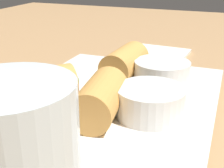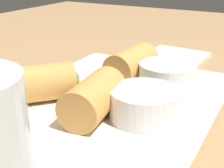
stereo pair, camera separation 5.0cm
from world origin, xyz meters
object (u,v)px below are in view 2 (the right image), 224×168
(spoon, at_px, (6,86))
(napkin, at_px, (172,57))
(dipping_bowl_near, at_px, (144,103))
(dipping_bowl_far, at_px, (167,74))
(serving_plate, at_px, (112,102))

(spoon, bearing_deg, napkin, 148.67)
(napkin, bearing_deg, dipping_bowl_near, 12.20)
(dipping_bowl_far, relative_size, napkin, 0.56)
(serving_plate, distance_m, dipping_bowl_near, 0.07)
(dipping_bowl_near, xyz_separation_m, dipping_bowl_far, (-0.10, -0.01, 0.00))
(dipping_bowl_far, bearing_deg, serving_plate, -35.47)
(dipping_bowl_near, xyz_separation_m, napkin, (-0.28, -0.06, -0.03))
(serving_plate, bearing_deg, dipping_bowl_far, 144.53)
(dipping_bowl_far, height_order, spoon, dipping_bowl_far)
(dipping_bowl_near, distance_m, spoon, 0.23)
(serving_plate, height_order, dipping_bowl_near, dipping_bowl_near)
(spoon, relative_size, napkin, 1.26)
(dipping_bowl_far, xyz_separation_m, spoon, (0.09, -0.21, -0.03))
(serving_plate, bearing_deg, dipping_bowl_near, 62.02)
(dipping_bowl_near, bearing_deg, napkin, -167.80)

